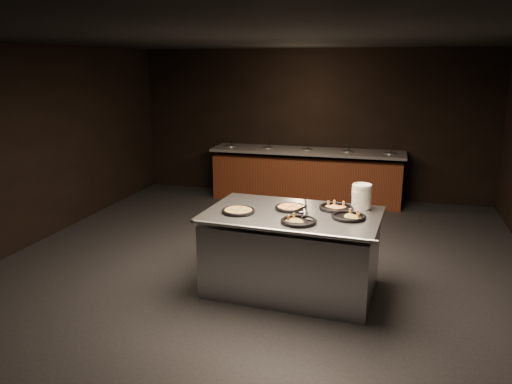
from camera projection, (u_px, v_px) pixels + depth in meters
room at (259, 161)px, 6.15m from camera, size 7.02×8.02×2.92m
salad_bar at (306, 179)px, 9.73m from camera, size 3.70×0.83×1.18m
serving_counter at (292, 253)px, 5.85m from camera, size 2.06×1.39×0.95m
plate_stack at (362, 197)px, 5.86m from camera, size 0.23×0.23×0.29m
pan_veggie_whole at (238, 211)px, 5.73m from camera, size 0.38×0.38×0.04m
pan_cheese_whole at (291, 208)px, 5.87m from camera, size 0.37×0.37×0.04m
pan_cheese_slices_a at (336, 207)px, 5.87m from camera, size 0.40×0.40×0.04m
pan_cheese_slices_b at (299, 221)px, 5.36m from camera, size 0.39×0.39×0.04m
pan_veggie_slices at (349, 216)px, 5.53m from camera, size 0.38×0.38×0.04m
server_left at (305, 209)px, 5.59m from camera, size 0.19×0.34×0.17m
server_right at (303, 212)px, 5.48m from camera, size 0.32×0.16×0.16m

